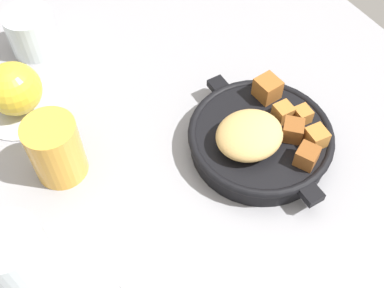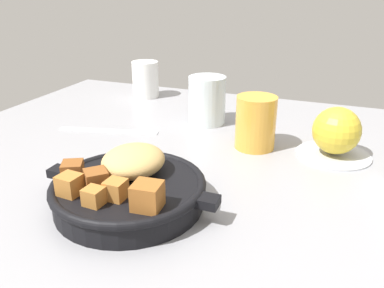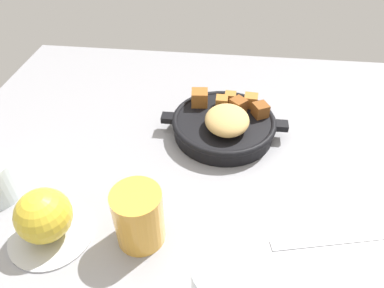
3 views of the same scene
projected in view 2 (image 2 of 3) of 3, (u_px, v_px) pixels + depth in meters
ground_plane at (184, 177)px, 62.56cm from camera, size 100.06×91.69×2.40cm
cast_iron_skillet at (128, 187)px, 51.70cm from camera, size 24.44×20.19×7.15cm
saucer_plate at (333, 154)px, 67.15cm from camera, size 12.34×12.34×0.60cm
red_apple at (337, 131)px, 65.53cm from camera, size 7.87×7.87×7.87cm
butter_knife at (108, 130)px, 77.95cm from camera, size 19.58×6.08×0.36cm
juice_glass_amber at (256, 122)px, 68.94cm from camera, size 7.02×7.02×9.27cm
white_creamer_pitcher at (146, 79)px, 99.38cm from camera, size 6.50×6.50×8.87cm
water_glass_tall at (207, 100)px, 80.80cm from camera, size 7.57×7.57×9.71cm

